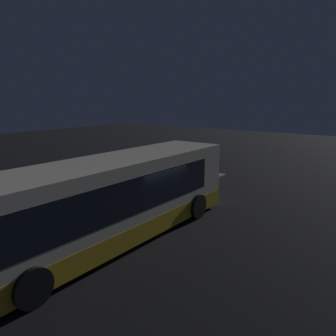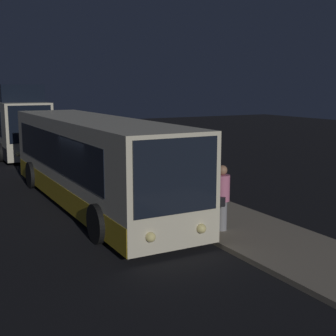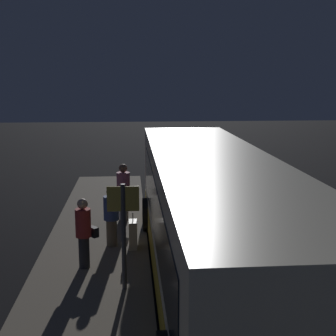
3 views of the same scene
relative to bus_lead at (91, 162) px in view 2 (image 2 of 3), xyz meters
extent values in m
plane|color=black|center=(1.87, -0.30, -1.49)|extent=(80.00, 80.00, 0.00)
cube|color=gray|center=(1.87, 2.71, -1.42)|extent=(20.00, 2.81, 0.13)
cube|color=beige|center=(0.05, 0.00, 0.10)|extent=(11.79, 2.50, 2.80)
cube|color=gold|center=(0.05, 0.00, -0.95)|extent=(11.73, 2.52, 0.70)
cube|color=black|center=(-0.24, 0.00, 0.43)|extent=(9.67, 2.53, 1.23)
cube|color=black|center=(5.97, 0.00, 0.50)|extent=(0.06, 2.20, 1.79)
sphere|color=#F9E58C|center=(5.99, 0.69, -0.85)|extent=(0.24, 0.24, 0.24)
sphere|color=#F9E58C|center=(5.99, -0.69, -0.85)|extent=(0.24, 0.24, 0.24)
cylinder|color=black|center=(4.06, 1.25, -0.96)|extent=(1.05, 0.30, 1.05)
cylinder|color=black|center=(4.06, -1.25, -0.96)|extent=(1.05, 0.30, 1.05)
cylinder|color=black|center=(-3.60, 1.25, -0.96)|extent=(1.05, 0.30, 1.05)
cylinder|color=black|center=(-3.60, -1.25, -0.96)|extent=(1.05, 0.30, 1.05)
cube|color=beige|center=(-14.85, 0.00, 0.19)|extent=(11.08, 2.46, 3.00)
cube|color=black|center=(-14.85, 0.00, -0.96)|extent=(11.03, 2.48, 0.70)
cube|color=black|center=(-15.12, 0.00, 0.55)|extent=(9.09, 2.49, 1.32)
cube|color=black|center=(-9.28, 0.00, 0.63)|extent=(0.06, 2.16, 1.92)
sphere|color=#F9E58C|center=(-9.26, 0.68, -0.86)|extent=(0.24, 0.24, 0.24)
sphere|color=#F9E58C|center=(-9.26, -0.68, -0.86)|extent=(0.24, 0.24, 0.24)
cylinder|color=black|center=(-11.08, 1.23, -0.98)|extent=(1.01, 0.30, 1.01)
cylinder|color=black|center=(-11.08, -1.23, -0.98)|extent=(1.01, 0.30, 1.01)
cylinder|color=black|center=(-18.28, 1.23, -0.98)|extent=(1.01, 0.30, 1.01)
cube|color=black|center=(-15.29, 0.00, 2.17)|extent=(9.42, 2.26, 0.95)
sphere|color=#F9E58C|center=(-23.37, 0.71, -0.86)|extent=(0.24, 0.24, 0.24)
cylinder|color=black|center=(-25.29, 1.29, -0.97)|extent=(1.04, 0.30, 1.04)
cylinder|color=gray|center=(4.99, 1.98, -0.94)|extent=(0.42, 0.42, 0.83)
cylinder|color=#CC6B8C|center=(4.99, 1.98, -0.17)|extent=(0.60, 0.60, 0.72)
sphere|color=#9E7051|center=(4.99, 1.98, 0.32)|extent=(0.27, 0.27, 0.27)
cube|color=black|center=(5.21, 1.76, -0.48)|extent=(0.30, 0.30, 0.24)
cylinder|color=#2D2D33|center=(1.14, 2.88, -0.97)|extent=(0.36, 0.36, 0.77)
cylinder|color=#BF3333|center=(1.14, 2.88, -0.25)|extent=(0.52, 0.52, 0.67)
sphere|color=beige|center=(1.14, 2.88, 0.22)|extent=(0.25, 0.25, 0.25)
cube|color=black|center=(1.33, 2.66, -0.53)|extent=(0.30, 0.29, 0.24)
cylinder|color=#6B604C|center=(2.59, 2.27, -0.99)|extent=(0.40, 0.40, 0.74)
cylinder|color=#334C8C|center=(2.59, 2.27, -0.30)|extent=(0.57, 0.57, 0.64)
sphere|color=tan|center=(2.59, 2.27, 0.14)|extent=(0.24, 0.24, 0.24)
cube|color=beige|center=(2.35, 1.70, -0.98)|extent=(0.44, 0.22, 0.75)
cylinder|color=black|center=(2.35, 1.70, -0.48)|extent=(0.02, 0.02, 0.24)
cylinder|color=#4C4C51|center=(-0.09, 1.91, -0.20)|extent=(0.10, 0.10, 2.31)
cube|color=#E5C64C|center=(-0.09, 1.91, 0.64)|extent=(0.04, 0.67, 0.53)
camera|label=1|loc=(-7.39, -8.23, 3.56)|focal=35.00mm
camera|label=2|loc=(15.20, -5.24, 2.56)|focal=50.00mm
camera|label=3|loc=(-9.56, 1.73, 3.08)|focal=50.00mm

